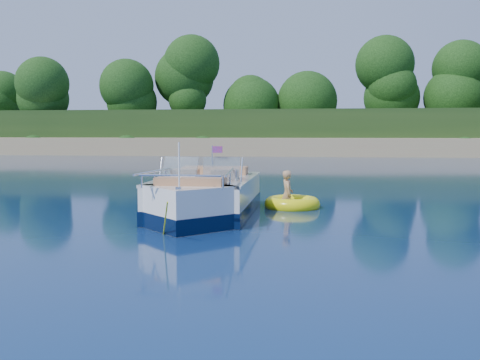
{
  "coord_description": "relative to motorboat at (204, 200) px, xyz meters",
  "views": [
    {
      "loc": [
        2.73,
        -9.33,
        2.02
      ],
      "look_at": [
        1.07,
        3.48,
        0.85
      ],
      "focal_mm": 40.0,
      "sensor_mm": 36.0,
      "label": 1
    }
  ],
  "objects": [
    {
      "name": "ground",
      "position": [
        -0.25,
        -3.08,
        -0.4
      ],
      "size": [
        160.0,
        160.0,
        0.0
      ],
      "primitive_type": "plane",
      "color": "#09153F",
      "rests_on": "ground"
    },
    {
      "name": "tow_tube",
      "position": [
        2.04,
        1.78,
        -0.3
      ],
      "size": [
        1.87,
        1.87,
        0.39
      ],
      "rotation": [
        0.0,
        0.0,
        -0.33
      ],
      "color": "#FFF90E",
      "rests_on": "ground"
    },
    {
      "name": "treeline",
      "position": [
        -0.21,
        37.94,
        5.15
      ],
      "size": [
        150.0,
        7.12,
        8.19
      ],
      "color": "#2F210F",
      "rests_on": "ground"
    },
    {
      "name": "shoreline",
      "position": [
        -0.25,
        60.7,
        0.58
      ],
      "size": [
        170.0,
        59.0,
        6.0
      ],
      "color": "tan",
      "rests_on": "ground"
    },
    {
      "name": "boy",
      "position": [
        1.9,
        1.87,
        -0.4
      ],
      "size": [
        0.48,
        0.77,
        1.4
      ],
      "primitive_type": "imported",
      "rotation": [
        0.0,
        -0.17,
        1.81
      ],
      "color": "tan",
      "rests_on": "ground"
    },
    {
      "name": "motorboat",
      "position": [
        0.0,
        0.0,
        0.0
      ],
      "size": [
        2.24,
        6.18,
        2.06
      ],
      "rotation": [
        0.0,
        0.0,
        -0.01
      ],
      "color": "white",
      "rests_on": "ground"
    }
  ]
}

